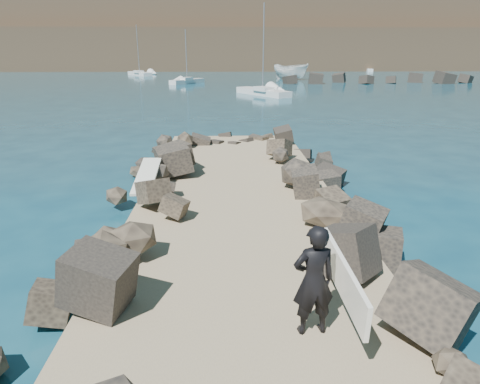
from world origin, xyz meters
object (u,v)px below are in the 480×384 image
at_px(surfboard_resting, 147,179).
at_px(boat_imported, 291,71).
at_px(surfer_with_board, 318,280).
at_px(sailboat_b, 187,81).

distance_m(surfboard_resting, boat_imported, 63.12).
bearing_deg(boat_imported, surfer_with_board, -143.61).
bearing_deg(sailboat_b, surfer_with_board, -83.37).
height_order(boat_imported, sailboat_b, sailboat_b).
height_order(surfer_with_board, sailboat_b, sailboat_b).
relative_size(surfer_with_board, sailboat_b, 0.29).
xyz_separation_m(surfer_with_board, sailboat_b, (-7.00, 60.26, -1.18)).
xyz_separation_m(surfboard_resting, surfer_with_board, (3.88, -7.16, 0.49)).
bearing_deg(surfboard_resting, boat_imported, 78.18).
bearing_deg(sailboat_b, boat_imported, 26.86).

